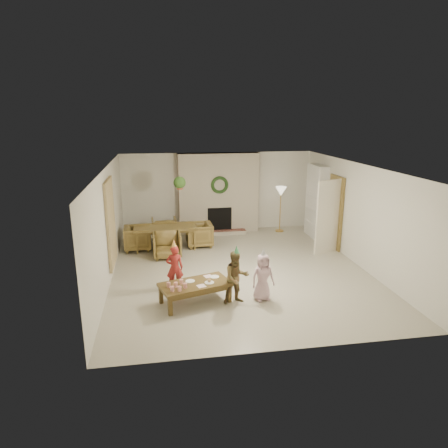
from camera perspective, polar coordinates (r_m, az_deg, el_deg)
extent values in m
plane|color=#B7B29E|center=(9.76, 2.13, -6.50)|extent=(7.00, 7.00, 0.00)
plane|color=white|center=(9.12, 2.29, 8.22)|extent=(7.00, 7.00, 0.00)
plane|color=silver|center=(12.73, -0.92, 4.61)|extent=(7.00, 0.00, 7.00)
plane|color=silver|center=(6.15, 8.72, -7.69)|extent=(7.00, 0.00, 7.00)
plane|color=silver|center=(9.26, -16.30, -0.18)|extent=(0.00, 7.00, 7.00)
plane|color=silver|center=(10.37, 18.68, 1.27)|extent=(0.00, 7.00, 7.00)
cube|color=#581D17|center=(12.53, -0.78, 4.44)|extent=(2.50, 0.40, 2.50)
cube|color=#5A1E18|center=(12.48, -0.53, -1.23)|extent=(1.60, 0.30, 0.12)
cube|color=black|center=(12.54, -0.65, 0.70)|extent=(0.75, 0.12, 0.75)
torus|color=#1A3A15|center=(12.26, -0.63, 5.61)|extent=(0.54, 0.10, 0.54)
cylinder|color=gold|center=(12.97, 7.95, -0.95)|extent=(0.27, 0.27, 0.03)
cylinder|color=gold|center=(12.80, 8.06, 1.89)|extent=(0.03, 0.03, 1.31)
cone|color=beige|center=(12.67, 8.17, 4.66)|extent=(0.35, 0.35, 0.29)
cube|color=white|center=(12.36, 13.08, 3.17)|extent=(0.30, 1.00, 2.20)
cube|color=white|center=(12.51, 12.81, 0.26)|extent=(0.30, 0.92, 0.03)
cube|color=white|center=(12.41, 12.92, 2.04)|extent=(0.30, 0.92, 0.03)
cube|color=white|center=(12.33, 13.03, 3.85)|extent=(0.30, 0.92, 0.03)
cube|color=white|center=(12.25, 13.15, 5.68)|extent=(0.30, 0.92, 0.03)
cube|color=maroon|center=(12.33, 13.02, 0.71)|extent=(0.20, 0.40, 0.24)
cube|color=#276691|center=(12.42, 12.79, 2.72)|extent=(0.20, 0.44, 0.24)
cube|color=gold|center=(12.20, 13.16, 4.35)|extent=(0.20, 0.36, 0.22)
cube|color=brown|center=(11.45, 15.66, 1.61)|extent=(0.05, 0.86, 2.04)
cube|color=beige|center=(10.96, 14.66, 0.98)|extent=(0.77, 0.32, 2.00)
cube|color=tan|center=(9.45, -15.93, 0.15)|extent=(0.06, 1.20, 2.00)
imported|color=brown|center=(11.29, -8.38, -1.93)|extent=(1.76, 1.02, 0.61)
imported|color=brown|center=(10.56, -8.17, -2.98)|extent=(0.74, 0.76, 0.67)
imported|color=brown|center=(12.01, -8.57, -0.72)|extent=(0.74, 0.76, 0.67)
imported|color=brown|center=(11.28, -12.24, -1.97)|extent=(0.76, 0.74, 0.67)
imported|color=brown|center=(11.36, -3.59, -1.52)|extent=(0.76, 0.74, 0.67)
cylinder|color=tan|center=(10.49, -6.42, 7.16)|extent=(0.01, 0.01, 0.70)
cylinder|color=brown|center=(10.54, -6.37, 5.28)|extent=(0.16, 0.16, 0.12)
sphere|color=#254717|center=(10.52, -6.39, 5.92)|extent=(0.32, 0.32, 0.32)
cube|color=brown|center=(7.99, -4.17, -8.65)|extent=(1.51, 1.06, 0.06)
cube|color=brown|center=(8.02, -4.16, -9.13)|extent=(1.38, 0.93, 0.08)
cube|color=brown|center=(7.65, -7.73, -11.65)|extent=(0.09, 0.09, 0.36)
cube|color=brown|center=(8.09, 0.77, -9.95)|extent=(0.09, 0.09, 0.36)
cube|color=brown|center=(8.13, -9.03, -10.00)|extent=(0.09, 0.09, 0.36)
cube|color=brown|center=(8.54, -0.96, -8.51)|extent=(0.09, 0.09, 0.36)
cylinder|color=white|center=(7.66, -7.42, -9.21)|extent=(0.09, 0.09, 0.09)
cylinder|color=white|center=(7.84, -7.94, -8.62)|extent=(0.09, 0.09, 0.09)
cylinder|color=white|center=(7.65, -6.39, -9.20)|extent=(0.09, 0.09, 0.09)
cylinder|color=white|center=(7.83, -6.93, -8.61)|extent=(0.09, 0.09, 0.09)
cylinder|color=white|center=(7.77, -5.57, -8.78)|extent=(0.09, 0.09, 0.09)
cylinder|color=white|center=(7.95, -6.12, -8.21)|extent=(0.09, 0.09, 0.09)
cylinder|color=white|center=(8.07, -4.87, -8.14)|extent=(0.24, 0.24, 0.01)
cylinder|color=white|center=(7.98, -2.12, -8.36)|extent=(0.24, 0.24, 0.01)
cylinder|color=white|center=(8.24, -1.38, -7.57)|extent=(0.24, 0.24, 0.01)
sphere|color=tan|center=(7.97, -2.12, -8.09)|extent=(0.09, 0.09, 0.07)
cube|color=#FCB9C8|center=(7.84, -3.28, -8.86)|extent=(0.20, 0.20, 0.01)
cube|color=#FCB9C8|center=(8.27, -2.30, -7.49)|extent=(0.20, 0.20, 0.01)
imported|color=maroon|center=(8.55, -7.08, -6.27)|extent=(0.37, 0.24, 1.00)
cone|color=#D4D446|center=(8.37, -7.20, -2.83)|extent=(0.17, 0.17, 0.19)
imported|color=brown|center=(7.91, 1.79, -7.67)|extent=(0.59, 0.50, 1.08)
cone|color=#439D5F|center=(7.70, 1.82, -3.71)|extent=(0.15, 0.15, 0.18)
imported|color=#CDA4B3|center=(8.10, 5.58, -7.60)|extent=(0.52, 0.38, 0.98)
cone|color=silver|center=(7.91, 5.68, -4.08)|extent=(0.13, 0.13, 0.18)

